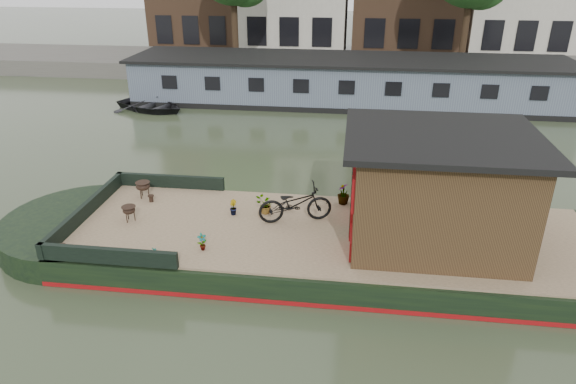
# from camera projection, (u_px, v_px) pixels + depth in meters

# --- Properties ---
(ground) EXTENTS (120.00, 120.00, 0.00)m
(ground) POSITION_uv_depth(u_px,v_px,m) (331.00, 256.00, 12.00)
(ground) COLOR #363F28
(ground) RESTS_ON ground
(houseboat_hull) EXTENTS (14.01, 4.02, 0.60)m
(houseboat_hull) POSITION_uv_depth(u_px,v_px,m) (275.00, 242.00, 12.04)
(houseboat_hull) COLOR black
(houseboat_hull) RESTS_ON ground
(houseboat_deck) EXTENTS (11.80, 3.80, 0.05)m
(houseboat_deck) POSITION_uv_depth(u_px,v_px,m) (332.00, 232.00, 11.73)
(houseboat_deck) COLOR #96805D
(houseboat_deck) RESTS_ON houseboat_hull
(bow_bulwark) EXTENTS (3.00, 4.00, 0.35)m
(bow_bulwark) POSITION_uv_depth(u_px,v_px,m) (120.00, 212.00, 12.25)
(bow_bulwark) COLOR black
(bow_bulwark) RESTS_ON houseboat_deck
(cabin) EXTENTS (4.00, 3.50, 2.42)m
(cabin) POSITION_uv_depth(u_px,v_px,m) (436.00, 188.00, 10.95)
(cabin) COLOR black
(cabin) RESTS_ON houseboat_deck
(bicycle) EXTENTS (1.84, 1.08, 0.91)m
(bicycle) POSITION_uv_depth(u_px,v_px,m) (295.00, 204.00, 12.01)
(bicycle) COLOR black
(bicycle) RESTS_ON houseboat_deck
(potted_plant_a) EXTENTS (0.25, 0.24, 0.39)m
(potted_plant_a) POSITION_uv_depth(u_px,v_px,m) (202.00, 242.00, 10.91)
(potted_plant_a) COLOR brown
(potted_plant_a) RESTS_ON houseboat_deck
(potted_plant_b) EXTENTS (0.25, 0.26, 0.37)m
(potted_plant_b) POSITION_uv_depth(u_px,v_px,m) (233.00, 207.00, 12.44)
(potted_plant_b) COLOR maroon
(potted_plant_b) RESTS_ON houseboat_deck
(potted_plant_c) EXTENTS (0.54, 0.53, 0.45)m
(potted_plant_c) POSITION_uv_depth(u_px,v_px,m) (265.00, 205.00, 12.46)
(potted_plant_c) COLOR #95522B
(potted_plant_c) RESTS_ON houseboat_deck
(potted_plant_d) EXTENTS (0.37, 0.37, 0.56)m
(potted_plant_d) POSITION_uv_depth(u_px,v_px,m) (343.00, 193.00, 12.95)
(potted_plant_d) COLOR #9D522A
(potted_plant_d) RESTS_ON houseboat_deck
(potted_plant_e) EXTENTS (0.13, 0.17, 0.30)m
(potted_plant_e) POSITION_uv_depth(u_px,v_px,m) (155.00, 254.00, 10.55)
(potted_plant_e) COLOR maroon
(potted_plant_e) RESTS_ON houseboat_deck
(brazier_front) EXTENTS (0.45, 0.45, 0.38)m
(brazier_front) POSITION_uv_depth(u_px,v_px,m) (129.00, 214.00, 12.13)
(brazier_front) COLOR black
(brazier_front) RESTS_ON houseboat_deck
(brazier_rear) EXTENTS (0.46, 0.46, 0.42)m
(brazier_rear) POSITION_uv_depth(u_px,v_px,m) (143.00, 190.00, 13.33)
(brazier_rear) COLOR black
(brazier_rear) RESTS_ON houseboat_deck
(bollard_port) EXTENTS (0.15, 0.15, 0.18)m
(bollard_port) POSITION_uv_depth(u_px,v_px,m) (151.00, 198.00, 13.12)
(bollard_port) COLOR black
(bollard_port) RESTS_ON houseboat_deck
(bollard_stbd) EXTENTS (0.19, 0.19, 0.21)m
(bollard_stbd) POSITION_uv_depth(u_px,v_px,m) (62.00, 249.00, 10.81)
(bollard_stbd) COLOR black
(bollard_stbd) RESTS_ON houseboat_deck
(dinghy) EXTENTS (4.09, 3.55, 0.71)m
(dinghy) POSITION_uv_depth(u_px,v_px,m) (151.00, 102.00, 23.24)
(dinghy) COLOR black
(dinghy) RESTS_ON ground
(far_houseboat) EXTENTS (20.40, 4.40, 2.11)m
(far_houseboat) POSITION_uv_depth(u_px,v_px,m) (348.00, 82.00, 24.20)
(far_houseboat) COLOR #515F6D
(far_houseboat) RESTS_ON ground
(quay) EXTENTS (60.00, 6.00, 0.90)m
(quay) POSITION_uv_depth(u_px,v_px,m) (350.00, 67.00, 30.28)
(quay) COLOR #47443F
(quay) RESTS_ON ground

